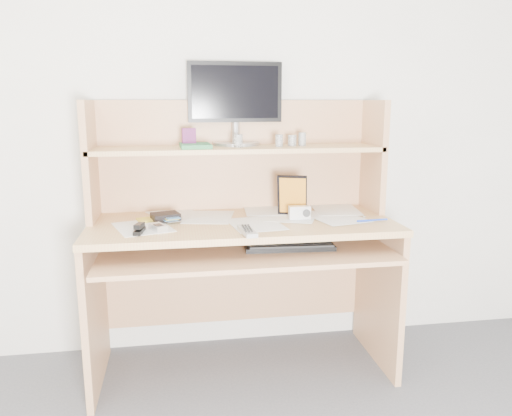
{
  "coord_description": "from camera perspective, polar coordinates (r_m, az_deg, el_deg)",
  "views": [
    {
      "loc": [
        -0.3,
        -0.75,
        1.29
      ],
      "look_at": [
        0.06,
        1.43,
        0.82
      ],
      "focal_mm": 35.0,
      "sensor_mm": 36.0,
      "label": 1
    }
  ],
  "objects": [
    {
      "name": "stapler",
      "position": [
        2.15,
        -13.2,
        -2.19
      ],
      "size": [
        0.05,
        0.12,
        0.04
      ],
      "primitive_type": "cube",
      "rotation": [
        0.0,
        0.0,
        -0.14
      ],
      "color": "black",
      "rests_on": "paper_clutter"
    },
    {
      "name": "card_box",
      "position": [
        2.39,
        -7.67,
        7.96
      ],
      "size": [
        0.07,
        0.03,
        0.09
      ],
      "primitive_type": "cube",
      "rotation": [
        0.0,
        0.0,
        0.22
      ],
      "color": "maroon",
      "rests_on": "desk"
    },
    {
      "name": "sticky_note_pad",
      "position": [
        2.37,
        -12.33,
        -1.34
      ],
      "size": [
        0.11,
        0.11,
        0.01
      ],
      "primitive_type": "cube",
      "rotation": [
        0.0,
        0.0,
        0.33
      ],
      "color": "#F9FF43",
      "rests_on": "desk"
    },
    {
      "name": "shelf_book",
      "position": [
        2.36,
        -6.95,
        7.08
      ],
      "size": [
        0.15,
        0.2,
        0.02
      ],
      "primitive_type": "cube",
      "rotation": [
        0.0,
        0.0,
        0.05
      ],
      "color": "#2E7451",
      "rests_on": "desk"
    },
    {
      "name": "digital_camera",
      "position": [
        2.33,
        4.99,
        -0.51
      ],
      "size": [
        0.1,
        0.04,
        0.06
      ],
      "primitive_type": "cube",
      "rotation": [
        0.0,
        0.0,
        -0.01
      ],
      "color": "silver",
      "rests_on": "paper_clutter"
    },
    {
      "name": "chip_stack_c",
      "position": [
        2.46,
        4.15,
        7.7
      ],
      "size": [
        0.05,
        0.05,
        0.05
      ],
      "primitive_type": "cylinder",
      "rotation": [
        0.0,
        0.0,
        -0.33
      ],
      "color": "black",
      "rests_on": "desk"
    },
    {
      "name": "chip_stack_d",
      "position": [
        2.46,
        5.31,
        7.84
      ],
      "size": [
        0.05,
        0.05,
        0.06
      ],
      "primitive_type": "cylinder",
      "rotation": [
        0.0,
        0.0,
        -0.42
      ],
      "color": "silver",
      "rests_on": "desk"
    },
    {
      "name": "desk",
      "position": [
        2.41,
        -1.81,
        -2.33
      ],
      "size": [
        1.4,
        0.7,
        1.3
      ],
      "color": "tan",
      "rests_on": "floor"
    },
    {
      "name": "wallet",
      "position": [
        2.35,
        -10.3,
        -0.95
      ],
      "size": [
        0.14,
        0.13,
        0.03
      ],
      "primitive_type": "cube",
      "rotation": [
        0.0,
        0.0,
        0.28
      ],
      "color": "black",
      "rests_on": "paper_clutter"
    },
    {
      "name": "chip_stack_a",
      "position": [
        2.38,
        -2.07,
        7.68
      ],
      "size": [
        0.05,
        0.05,
        0.06
      ],
      "primitive_type": "cylinder",
      "rotation": [
        0.0,
        0.0,
        0.21
      ],
      "color": "black",
      "rests_on": "desk"
    },
    {
      "name": "back_wall",
      "position": [
        2.57,
        -2.59,
        11.1
      ],
      "size": [
        3.6,
        0.04,
        2.5
      ],
      "primitive_type": "cube",
      "color": "silver",
      "rests_on": "floor"
    },
    {
      "name": "chip_stack_b",
      "position": [
        2.4,
        2.66,
        7.69
      ],
      "size": [
        0.05,
        0.05,
        0.06
      ],
      "primitive_type": "cylinder",
      "rotation": [
        0.0,
        0.0,
        0.39
      ],
      "color": "white",
      "rests_on": "desk"
    },
    {
      "name": "blue_pen",
      "position": [
        2.35,
        13.14,
        -1.37
      ],
      "size": [
        0.15,
        0.02,
        0.01
      ],
      "primitive_type": "cylinder",
      "rotation": [
        1.57,
        0.0,
        1.67
      ],
      "color": "#1635A9",
      "rests_on": "paper_clutter"
    },
    {
      "name": "game_case",
      "position": [
        2.39,
        4.16,
        1.47
      ],
      "size": [
        0.14,
        0.06,
        0.2
      ],
      "primitive_type": "cube",
      "rotation": [
        0.0,
        0.0,
        -0.34
      ],
      "color": "black",
      "rests_on": "paper_clutter"
    },
    {
      "name": "keyboard",
      "position": [
        2.24,
        3.82,
        -4.28
      ],
      "size": [
        0.41,
        0.17,
        0.03
      ],
      "rotation": [
        0.0,
        0.0,
        -0.06
      ],
      "color": "black",
      "rests_on": "desk"
    },
    {
      "name": "monitor",
      "position": [
        2.51,
        -2.38,
        12.12
      ],
      "size": [
        0.47,
        0.23,
        0.4
      ],
      "rotation": [
        0.0,
        0.0,
        0.03
      ],
      "color": "#ACACB1",
      "rests_on": "desk"
    },
    {
      "name": "tv_remote",
      "position": [
        2.08,
        -1.01,
        -2.65
      ],
      "size": [
        0.07,
        0.18,
        0.02
      ],
      "primitive_type": "cube",
      "rotation": [
        0.0,
        0.0,
        0.11
      ],
      "color": "#9A9A95",
      "rests_on": "paper_clutter"
    },
    {
      "name": "flip_phone",
      "position": [
        2.18,
        -11.11,
        -2.07
      ],
      "size": [
        0.09,
        0.11,
        0.02
      ],
      "primitive_type": "cube",
      "rotation": [
        0.0,
        0.0,
        0.46
      ],
      "color": "silver",
      "rests_on": "paper_clutter"
    },
    {
      "name": "paper_clutter",
      "position": [
        2.31,
        -1.56,
        -1.41
      ],
      "size": [
        1.32,
        0.54,
        0.01
      ],
      "primitive_type": "cube",
      "color": "white",
      "rests_on": "desk"
    }
  ]
}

